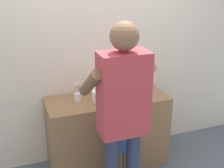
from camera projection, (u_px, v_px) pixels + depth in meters
The scene contains 7 objects.
back_wall at pixel (98, 46), 3.30m from camera, with size 4.40×0.08×2.70m.
vanity_cabinet at pixel (108, 132), 3.36m from camera, with size 1.33×0.54×0.84m, color olive.
sink_basin at pixel (108, 94), 3.17m from camera, with size 0.35×0.35×0.11m.
faucet at pixel (102, 85), 3.35m from camera, with size 0.18×0.14×0.18m.
toothbrush_cup at pixel (77, 96), 3.11m from camera, with size 0.07×0.07×0.21m.
child_toddler at pixel (120, 139), 2.96m from camera, with size 0.29×0.29×0.93m.
adult_parent at pixel (123, 106), 2.48m from camera, with size 0.55×0.58×1.79m.
Camera 1 is at (-0.95, -2.48, 2.14)m, focal length 47.09 mm.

